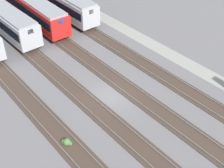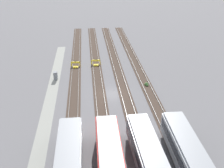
# 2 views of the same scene
# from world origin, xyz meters

# --- Properties ---
(ground_plane) EXTENTS (400.00, 400.00, 0.00)m
(ground_plane) POSITION_xyz_m (0.00, 0.00, 0.00)
(ground_plane) COLOR slate
(service_walkway) EXTENTS (54.00, 2.00, 0.01)m
(service_walkway) POSITION_xyz_m (0.00, -10.73, 0.00)
(service_walkway) COLOR #9E9E93
(service_walkway) RESTS_ON ground
(rail_track_nearest) EXTENTS (90.00, 2.23, 0.21)m
(rail_track_nearest) POSITION_xyz_m (0.00, -6.70, 0.04)
(rail_track_nearest) COLOR #47382D
(rail_track_nearest) RESTS_ON ground
(rail_track_near_inner) EXTENTS (90.00, 2.24, 0.21)m
(rail_track_near_inner) POSITION_xyz_m (0.00, -2.23, 0.04)
(rail_track_near_inner) COLOR #47382D
(rail_track_near_inner) RESTS_ON ground
(rail_track_middle) EXTENTS (90.00, 2.24, 0.21)m
(rail_track_middle) POSITION_xyz_m (0.00, 2.23, 0.04)
(rail_track_middle) COLOR #47382D
(rail_track_middle) RESTS_ON ground
(rail_track_far_inner) EXTENTS (90.00, 2.23, 0.21)m
(rail_track_far_inner) POSITION_xyz_m (0.00, 6.70, 0.04)
(rail_track_far_inner) COLOR #47382D
(rail_track_far_inner) RESTS_ON ground
(subway_car_front_row_right_inner) EXTENTS (18.04, 3.10, 3.70)m
(subway_car_front_row_right_inner) POSITION_xyz_m (20.97, -2.19, 2.04)
(subway_car_front_row_right_inner) COLOR red
(subway_car_front_row_right_inner) RESTS_ON ground
(weed_clump) EXTENTS (0.92, 0.70, 0.64)m
(weed_clump) POSITION_xyz_m (-2.65, 6.77, 0.24)
(weed_clump) COLOR #4C7F3D
(weed_clump) RESTS_ON ground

